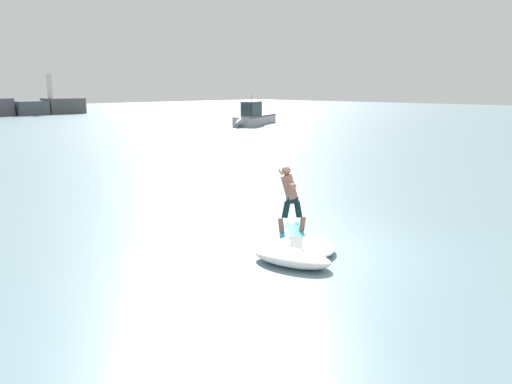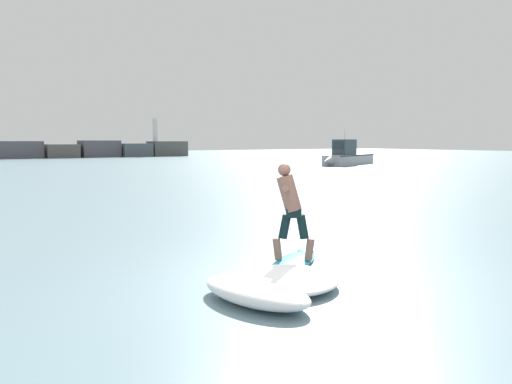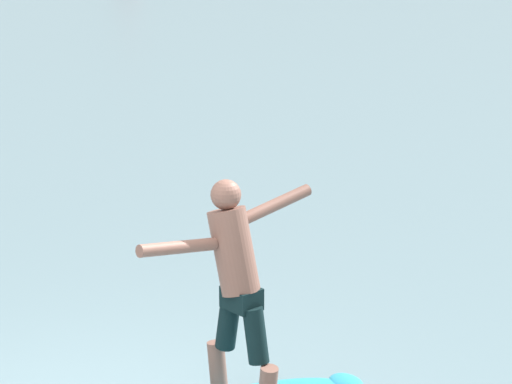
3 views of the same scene
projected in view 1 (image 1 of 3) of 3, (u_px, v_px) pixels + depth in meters
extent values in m
plane|color=slate|center=(304.00, 249.00, 11.32)|extent=(200.00, 200.00, 0.00)
cube|color=#4D565D|center=(28.00, 108.00, 66.26)|extent=(3.96, 4.50, 1.80)
cube|color=#525351|center=(63.00, 106.00, 69.54)|extent=(5.01, 3.81, 2.09)
cylinder|color=silver|center=(50.00, 86.00, 67.80)|extent=(0.70, 0.70, 3.34)
ellipsoid|color=#2FA1C7|center=(292.00, 233.00, 12.45)|extent=(1.71, 1.54, 0.08)
ellipsoid|color=#2FA1C7|center=(293.00, 224.00, 13.30)|extent=(0.39, 0.41, 0.07)
ellipsoid|color=#339E56|center=(292.00, 233.00, 12.45)|extent=(1.73, 1.56, 0.04)
cone|color=black|center=(290.00, 246.00, 11.78)|extent=(0.07, 0.07, 0.14)
cone|color=black|center=(298.00, 244.00, 11.88)|extent=(0.07, 0.07, 0.14)
cone|color=black|center=(284.00, 244.00, 11.91)|extent=(0.07, 0.07, 0.14)
cylinder|color=brown|center=(281.00, 225.00, 12.35)|extent=(0.22, 0.21, 0.38)
cylinder|color=black|center=(286.00, 209.00, 12.29)|extent=(0.27, 0.25, 0.42)
cylinder|color=brown|center=(303.00, 224.00, 12.45)|extent=(0.22, 0.21, 0.38)
cylinder|color=black|center=(298.00, 209.00, 12.34)|extent=(0.27, 0.25, 0.42)
cube|color=black|center=(292.00, 200.00, 12.27)|extent=(0.33, 0.31, 0.16)
cylinder|color=brown|center=(289.00, 187.00, 12.19)|extent=(0.52, 0.48, 0.66)
sphere|color=brown|center=(286.00, 171.00, 12.09)|extent=(0.22, 0.22, 0.22)
cylinder|color=brown|center=(291.00, 185.00, 11.71)|extent=(0.46, 0.58, 0.20)
cylinder|color=brown|center=(283.00, 174.00, 12.57)|extent=(0.44, 0.58, 0.19)
cube|color=#A7A7AD|center=(255.00, 120.00, 48.97)|extent=(7.67, 4.69, 0.91)
cone|color=#A7A7AD|center=(238.00, 123.00, 44.96)|extent=(1.60, 1.38, 0.91)
cube|color=black|center=(255.00, 116.00, 48.89)|extent=(7.62, 4.71, 0.08)
cube|color=#314248|center=(251.00, 109.00, 47.76)|extent=(2.81, 2.18, 1.35)
cube|color=#232D38|center=(247.00, 107.00, 46.56)|extent=(0.44, 0.92, 0.67)
cylinder|color=silver|center=(251.00, 97.00, 47.53)|extent=(0.06, 0.06, 0.90)
cube|color=black|center=(269.00, 117.00, 52.58)|extent=(0.40, 0.44, 0.52)
ellipsoid|color=white|center=(302.00, 247.00, 11.08)|extent=(2.11, 2.07, 0.23)
ellipsoid|color=white|center=(292.00, 258.00, 10.32)|extent=(1.23, 1.87, 0.30)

